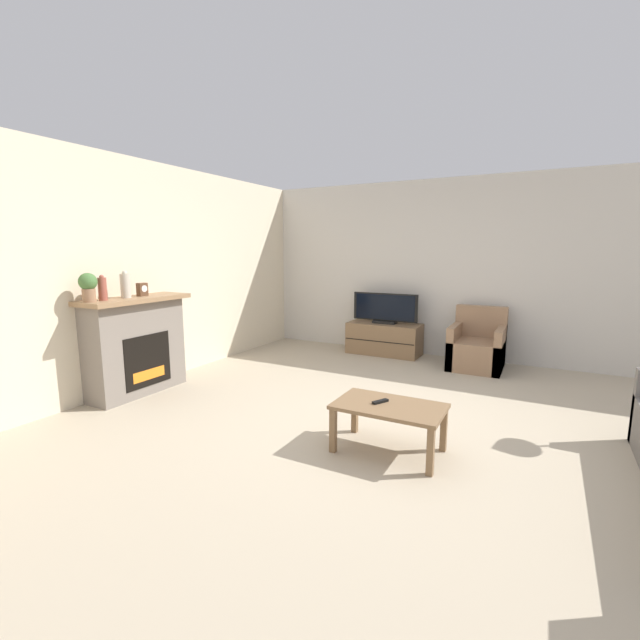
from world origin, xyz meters
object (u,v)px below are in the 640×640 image
(coffee_table, at_px, (389,411))
(armchair, at_px, (477,348))
(remote, at_px, (380,401))
(potted_plant, at_px, (88,285))
(tv_stand, at_px, (384,339))
(fireplace, at_px, (136,345))
(mantel_vase_centre_left, at_px, (125,285))
(mantel_clock, at_px, (142,289))
(tv, at_px, (385,309))
(mantel_vase_left, at_px, (102,288))

(coffee_table, bearing_deg, armchair, 85.15)
(coffee_table, xyz_separation_m, remote, (-0.08, 0.01, 0.07))
(potted_plant, distance_m, tv_stand, 4.24)
(fireplace, bearing_deg, mantel_vase_centre_left, -79.71)
(fireplace, relative_size, potted_plant, 4.17)
(mantel_clock, height_order, tv_stand, mantel_clock)
(fireplace, distance_m, armchair, 4.46)
(tv, height_order, armchair, tv)
(mantel_vase_left, height_order, coffee_table, mantel_vase_left)
(mantel_clock, relative_size, remote, 1.00)
(fireplace, distance_m, mantel_vase_left, 0.77)
(mantel_vase_left, xyz_separation_m, mantel_clock, (0.00, 0.49, -0.05))
(mantel_vase_centre_left, xyz_separation_m, coffee_table, (3.04, 0.05, -0.92))
(coffee_table, distance_m, remote, 0.11)
(tv_stand, xyz_separation_m, armchair, (1.43, -0.17, 0.03))
(coffee_table, bearing_deg, mantel_clock, 176.81)
(potted_plant, xyz_separation_m, armchair, (3.30, 3.49, -1.01))
(coffee_table, bearing_deg, mantel_vase_centre_left, -179.11)
(mantel_vase_centre_left, bearing_deg, potted_plant, -90.00)
(armchair, bearing_deg, coffee_table, -94.85)
(mantel_vase_left, xyz_separation_m, armchair, (3.30, 3.34, -0.97))
(potted_plant, xyz_separation_m, tv_stand, (1.87, 3.66, -1.04))
(mantel_vase_left, distance_m, coffee_table, 3.19)
(fireplace, bearing_deg, coffee_table, -0.85)
(tv, height_order, coffee_table, tv)
(remote, bearing_deg, fireplace, -151.71)
(fireplace, bearing_deg, tv, 58.97)
(mantel_vase_left, height_order, potted_plant, potted_plant)
(mantel_vase_left, relative_size, coffee_table, 0.31)
(tv, relative_size, coffee_table, 1.20)
(mantel_clock, distance_m, remote, 3.06)
(mantel_vase_left, xyz_separation_m, potted_plant, (0.00, -0.15, 0.04))
(potted_plant, distance_m, armchair, 4.91)
(mantel_vase_centre_left, relative_size, mantel_clock, 2.01)
(tv_stand, height_order, tv, tv)
(armchair, height_order, remote, armchair)
(tv_stand, bearing_deg, armchair, -6.64)
(mantel_vase_left, relative_size, armchair, 0.32)
(mantel_clock, distance_m, tv_stand, 3.67)
(mantel_vase_left, distance_m, mantel_clock, 0.50)
(tv_stand, distance_m, tv, 0.47)
(tv, height_order, remote, tv)
(mantel_vase_left, relative_size, mantel_clock, 1.79)
(mantel_vase_centre_left, relative_size, tv_stand, 0.26)
(mantel_vase_left, distance_m, tv, 4.01)
(fireplace, height_order, mantel_vase_left, mantel_vase_left)
(tv_stand, bearing_deg, tv, -90.00)
(mantel_vase_centre_left, height_order, armchair, mantel_vase_centre_left)
(remote, bearing_deg, mantel_vase_left, -144.56)
(potted_plant, distance_m, remote, 3.12)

